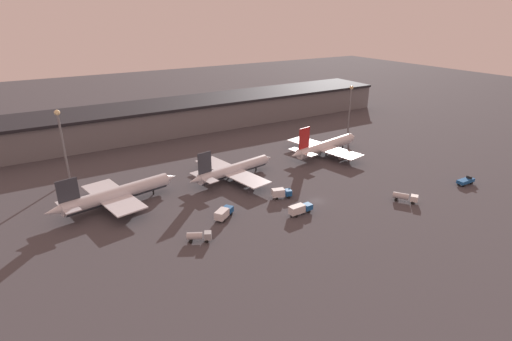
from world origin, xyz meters
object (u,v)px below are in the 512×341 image
Objects in this scene: service_vehicle_4 at (199,236)px; service_vehicle_3 at (281,193)px; airplane_2 at (325,146)px; service_vehicle_2 at (405,197)px; service_vehicle_5 at (466,181)px; service_vehicle_1 at (224,213)px; airplane_1 at (233,170)px; service_vehicle_0 at (300,209)px; airplane_0 at (117,194)px.

service_vehicle_3 is at bearing 45.31° from service_vehicle_4.
airplane_2 is 5.59× the size of service_vehicle_2.
service_vehicle_3 is 63.05m from service_vehicle_5.
service_vehicle_4 is 0.95× the size of service_vehicle_5.
service_vehicle_1 is (-58.85, -26.51, -1.77)m from airplane_2.
airplane_2 is 51.60m from service_vehicle_5.
airplane_2 is 44.89m from service_vehicle_3.
airplane_1 is 22.00m from service_vehicle_3.
service_vehicle_1 reaches higher than service_vehicle_2.
airplane_1 is 4.73× the size of service_vehicle_0.
airplane_2 is 52.89m from service_vehicle_0.
service_vehicle_5 is at bearing -49.60° from service_vehicle_1.
airplane_1 is 5.04× the size of service_vehicle_2.
service_vehicle_0 is at bearing -80.13° from service_vehicle_3.
service_vehicle_0 is 61.12m from service_vehicle_5.
airplane_2 is at bearing 39.04° from service_vehicle_0.
service_vehicle_0 is at bearing -47.52° from airplane_0.
airplane_0 is at bearing 171.55° from airplane_2.
service_vehicle_5 is (59.99, -11.72, -0.45)m from service_vehicle_0.
airplane_1 reaches higher than service_vehicle_2.
service_vehicle_1 is 1.13× the size of service_vehicle_4.
service_vehicle_2 is at bearing -55.16° from service_vehicle_1.
service_vehicle_3 is at bearing 80.25° from service_vehicle_0.
airplane_0 is at bearing 140.25° from service_vehicle_4.
airplane_1 is 5.67× the size of service_vehicle_4.
service_vehicle_0 is 1.20× the size of service_vehicle_4.
service_vehicle_5 is at bearing -33.80° from airplane_0.
airplane_2 is 77.40m from service_vehicle_4.
service_vehicle_0 is 1.06× the size of service_vehicle_1.
airplane_0 is at bearing 171.40° from service_vehicle_3.
service_vehicle_1 is 1.11× the size of service_vehicle_3.
airplane_0 is 6.23× the size of service_vehicle_3.
airplane_0 is 6.09× the size of service_vehicle_5.
airplane_0 is 53.80m from service_vehicle_0.
service_vehicle_5 is at bearing -14.15° from service_vehicle_0.
airplane_0 is at bearing 100.09° from service_vehicle_1.
airplane_1 is 28.48m from service_vehicle_1.
service_vehicle_0 is 1.17× the size of service_vehicle_3.
service_vehicle_5 is (20.78, -47.18, -2.20)m from airplane_2.
service_vehicle_5 is (90.27, -13.14, -0.30)m from service_vehicle_4.
airplane_1 is 5.41× the size of service_vehicle_5.
airplane_2 is 6.14× the size of service_vehicle_3.
airplane_1 is 5.54× the size of service_vehicle_3.
airplane_2 is at bearing 114.75° from service_vehicle_5.
airplane_0 is 1.13× the size of airplane_1.
service_vehicle_1 is at bearing -55.56° from airplane_0.
service_vehicle_1 is 1.01× the size of service_vehicle_2.
service_vehicle_0 is at bearing 169.92° from service_vehicle_5.
service_vehicle_2 is 1.10× the size of service_vehicle_3.
service_vehicle_0 reaches higher than service_vehicle_2.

